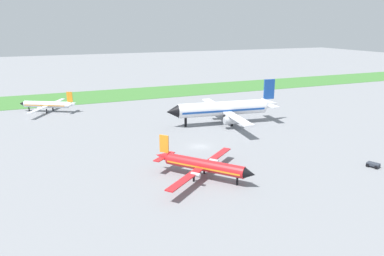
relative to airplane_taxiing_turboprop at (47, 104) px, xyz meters
The scene contains 6 objects.
ground_plane 62.67m from the airplane_taxiing_turboprop, 58.94° to the right, with size 600.00×600.00×0.00m, color gray.
grass_taxiway_strip 39.03m from the airplane_taxiing_turboprop, 33.95° to the left, with size 360.00×28.00×0.08m, color #3D7533.
airplane_taxiing_turboprop is the anchor object (origin of this frame).
airplane_midfield_jet 60.24m from the airplane_taxiing_turboprop, 37.64° to the right, with size 35.22×35.81×12.66m.
airplane_foreground_turboprop 75.58m from the airplane_taxiing_turboprop, 70.75° to the right, with size 20.11×17.98×7.41m.
baggage_cart_near_gate 99.88m from the airplane_taxiing_turboprop, 53.14° to the right, with size 2.53×2.87×0.90m.
Camera 1 is at (-35.05, -78.54, 28.67)m, focal length 34.99 mm.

